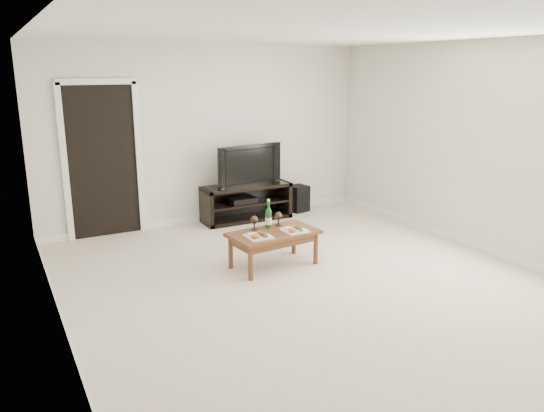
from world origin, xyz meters
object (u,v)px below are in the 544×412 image
at_px(subwoofer, 298,198).
at_px(coffee_table, 274,249).
at_px(television, 246,165).
at_px(media_console, 246,202).

bearing_deg(subwoofer, coffee_table, -137.20).
distance_m(subwoofer, coffee_table, 2.51).
bearing_deg(coffee_table, subwoofer, 52.38).
bearing_deg(television, subwoofer, -3.62).
height_order(media_console, television, television).
bearing_deg(media_console, coffee_table, -106.50).
bearing_deg(coffee_table, media_console, 73.50).
distance_m(media_console, subwoofer, 0.97).
xyz_separation_m(media_console, subwoofer, (0.96, 0.07, -0.06)).
bearing_deg(television, media_console, 0.00).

